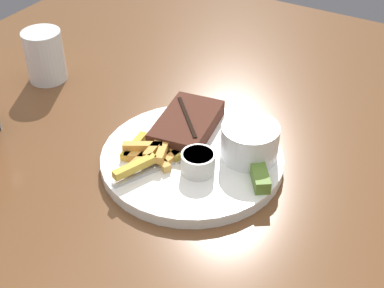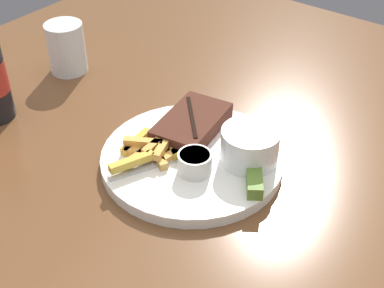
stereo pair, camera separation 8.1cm
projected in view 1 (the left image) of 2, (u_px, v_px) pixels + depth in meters
The scene contains 9 objects.
dining_table at pixel (192, 195), 0.87m from camera, with size 1.33×1.31×0.74m.
dinner_plate at pixel (192, 159), 0.83m from camera, with size 0.28×0.28×0.02m.
steak_portion at pixel (187, 124), 0.86m from camera, with size 0.15×0.10×0.03m.
fries_pile at pixel (151, 153), 0.81m from camera, with size 0.14×0.09×0.02m.
coleslaw_cup at pixel (250, 140), 0.80m from camera, with size 0.09×0.09×0.05m.
dipping_sauce_cup at pixel (198, 162), 0.78m from camera, with size 0.05×0.05×0.03m.
pickle_spear at pixel (260, 176), 0.77m from camera, with size 0.06×0.05×0.02m.
fork_utensil at pixel (150, 170), 0.79m from camera, with size 0.13×0.07×0.00m.
drinking_glass at pixel (45, 56), 1.01m from camera, with size 0.07×0.07×0.10m.
Camera 1 is at (-0.56, -0.33, 1.27)m, focal length 50.00 mm.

